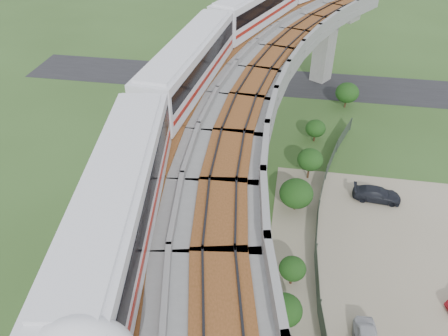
{
  "coord_description": "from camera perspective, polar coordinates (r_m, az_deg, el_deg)",
  "views": [
    {
      "loc": [
        5.49,
        -23.26,
        24.84
      ],
      "look_at": [
        1.56,
        -0.0,
        7.5
      ],
      "focal_mm": 35.0,
      "sensor_mm": 36.0,
      "label": 1
    }
  ],
  "objects": [
    {
      "name": "asphalt_road",
      "position": [
        59.02,
        3.43,
        11.38
      ],
      "size": [
        60.0,
        8.0,
        0.03
      ],
      "primitive_type": "cube",
      "color": "#232326",
      "rests_on": "ground"
    },
    {
      "name": "tree_5",
      "position": [
        28.34,
        7.93,
        -17.9
      ],
      "size": [
        2.21,
        2.21,
        2.95
      ],
      "color": "#382314",
      "rests_on": "ground"
    },
    {
      "name": "fence",
      "position": [
        33.75,
        14.09,
        -10.66
      ],
      "size": [
        3.87,
        38.73,
        1.5
      ],
      "color": "#2D382D",
      "rests_on": "ground"
    },
    {
      "name": "dirt_lot",
      "position": [
        33.77,
        21.4,
        -14.44
      ],
      "size": [
        18.0,
        26.0,
        0.04
      ],
      "primitive_type": "cube",
      "color": "gray",
      "rests_on": "ground"
    },
    {
      "name": "metro_train",
      "position": [
        37.78,
        3.28,
        16.89
      ],
      "size": [
        17.78,
        60.0,
        3.64
      ],
      "color": "white",
      "rests_on": "ground"
    },
    {
      "name": "tree_4",
      "position": [
        31.04,
        8.94,
        -12.86
      ],
      "size": [
        1.88,
        1.88,
        2.37
      ],
      "color": "#382314",
      "rests_on": "ground"
    },
    {
      "name": "tree_2",
      "position": [
        40.21,
        11.18,
        1.08
      ],
      "size": [
        2.34,
        2.34,
        3.09
      ],
      "color": "#382314",
      "rests_on": "ground"
    },
    {
      "name": "car_dark",
      "position": [
        40.12,
        19.34,
        -3.23
      ],
      "size": [
        4.15,
        1.88,
        1.18
      ],
      "primitive_type": "imported",
      "rotation": [
        0.0,
        0.0,
        1.51
      ],
      "color": "black",
      "rests_on": "dirt_lot"
    },
    {
      "name": "tree_1",
      "position": [
        46.04,
        11.86,
        5.09
      ],
      "size": [
        2.07,
        2.07,
        2.43
      ],
      "color": "#382314",
      "rests_on": "ground"
    },
    {
      "name": "tree_3",
      "position": [
        36.66,
        9.42,
        -3.29
      ],
      "size": [
        2.82,
        2.82,
        2.96
      ],
      "color": "#382314",
      "rests_on": "ground"
    },
    {
      "name": "ground",
      "position": [
        34.47,
        -2.6,
        -9.83
      ],
      "size": [
        160.0,
        160.0,
        0.0
      ],
      "primitive_type": "plane",
      "color": "#324F1F",
      "rests_on": "ground"
    },
    {
      "name": "viaduct",
      "position": [
        28.16,
        4.59,
        2.09
      ],
      "size": [
        19.58,
        73.98,
        11.4
      ],
      "color": "#99968E",
      "rests_on": "ground"
    },
    {
      "name": "tree_0",
      "position": [
        53.32,
        15.8,
        9.45
      ],
      "size": [
        2.7,
        2.7,
        3.07
      ],
      "color": "#382314",
      "rests_on": "ground"
    }
  ]
}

